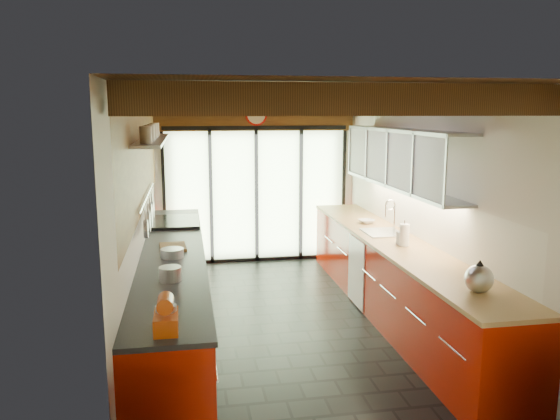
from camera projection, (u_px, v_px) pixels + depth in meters
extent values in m
plane|color=black|center=(287.00, 322.00, 6.30)|extent=(5.50, 5.50, 0.00)
plane|color=silver|center=(256.00, 181.00, 8.73)|extent=(3.20, 0.00, 3.20)
plane|color=silver|center=(369.00, 291.00, 3.40)|extent=(3.20, 0.00, 3.20)
plane|color=silver|center=(140.00, 217.00, 5.80)|extent=(0.00, 5.50, 5.50)
plane|color=silver|center=(423.00, 208.00, 6.34)|extent=(0.00, 5.50, 5.50)
plane|color=#472814|center=(288.00, 93.00, 5.83)|extent=(5.50, 5.50, 0.00)
cube|color=#593316|center=(350.00, 99.00, 3.67)|extent=(3.14, 0.14, 0.22)
cube|color=#593316|center=(318.00, 102.00, 4.55)|extent=(3.14, 0.14, 0.22)
cube|color=#593316|center=(296.00, 103.00, 5.42)|extent=(3.14, 0.14, 0.22)
cube|color=#593316|center=(281.00, 104.00, 6.29)|extent=(3.14, 0.14, 0.22)
cube|color=#593316|center=(269.00, 105.00, 7.16)|extent=(3.14, 0.14, 0.22)
cube|color=#593316|center=(260.00, 106.00, 8.04)|extent=(3.14, 0.14, 0.22)
cube|color=brown|center=(256.00, 115.00, 8.51)|extent=(3.14, 0.06, 0.50)
plane|color=brown|center=(141.00, 152.00, 5.87)|extent=(0.00, 4.90, 4.90)
plane|color=#C6EAAD|center=(256.00, 195.00, 8.76)|extent=(2.90, 0.00, 2.90)
cube|color=black|center=(164.00, 198.00, 8.50)|extent=(0.05, 0.04, 2.15)
cube|color=black|center=(344.00, 193.00, 8.99)|extent=(0.05, 0.04, 2.15)
cube|color=black|center=(257.00, 196.00, 8.71)|extent=(0.06, 0.05, 2.15)
cube|color=black|center=(256.00, 128.00, 8.52)|extent=(2.90, 0.05, 0.06)
cylinder|color=red|center=(256.00, 115.00, 8.47)|extent=(0.34, 0.04, 0.34)
cylinder|color=beige|center=(256.00, 115.00, 8.45)|extent=(0.28, 0.02, 0.28)
cube|color=#AE1804|center=(174.00, 292.00, 6.00)|extent=(0.65, 5.00, 0.88)
cube|color=black|center=(172.00, 252.00, 5.92)|extent=(0.68, 5.00, 0.04)
cube|color=silver|center=(176.00, 258.00, 7.41)|extent=(0.66, 0.90, 0.90)
cube|color=black|center=(175.00, 223.00, 7.32)|extent=(0.65, 0.90, 0.06)
cube|color=#AE1804|center=(394.00, 280.00, 6.43)|extent=(0.65, 5.00, 0.88)
cube|color=tan|center=(395.00, 242.00, 6.35)|extent=(0.68, 5.00, 0.04)
cube|color=white|center=(356.00, 272.00, 6.77)|extent=(0.02, 0.60, 0.84)
cube|color=silver|center=(383.00, 233.00, 6.74)|extent=(0.45, 0.52, 0.02)
cylinder|color=silver|center=(395.00, 218.00, 6.73)|extent=(0.02, 0.02, 0.34)
torus|color=silver|center=(391.00, 205.00, 6.69)|extent=(0.14, 0.02, 0.14)
plane|color=silver|center=(387.00, 159.00, 6.47)|extent=(0.00, 3.00, 3.00)
cube|color=#9EA0A5|center=(400.00, 186.00, 6.56)|extent=(0.34, 3.00, 0.03)
cube|color=#9EA0A5|center=(402.00, 130.00, 6.44)|extent=(0.34, 3.00, 0.03)
cylinder|color=silver|center=(147.00, 196.00, 6.07)|extent=(0.02, 2.20, 0.02)
cube|color=silver|center=(152.00, 140.00, 5.87)|extent=(0.28, 2.60, 0.03)
cylinder|color=silver|center=(146.00, 229.00, 5.23)|extent=(0.04, 0.18, 0.18)
cylinder|color=silver|center=(148.00, 222.00, 5.57)|extent=(0.04, 0.22, 0.22)
cylinder|color=silver|center=(150.00, 215.00, 5.91)|extent=(0.04, 0.26, 0.26)
cylinder|color=silver|center=(152.00, 210.00, 6.25)|extent=(0.04, 0.18, 0.18)
cube|color=#CD4810|center=(166.00, 322.00, 3.73)|extent=(0.17, 0.29, 0.12)
cylinder|color=#CD4810|center=(165.00, 303.00, 3.68)|extent=(0.11, 0.18, 0.11)
cylinder|color=silver|center=(166.00, 314.00, 3.77)|extent=(0.14, 0.14, 0.12)
cylinder|color=silver|center=(170.00, 274.00, 4.83)|extent=(0.24, 0.24, 0.13)
cylinder|color=silver|center=(172.00, 253.00, 5.61)|extent=(0.24, 0.24, 0.09)
cube|color=brown|center=(173.00, 247.00, 5.97)|extent=(0.30, 0.40, 0.03)
sphere|color=silver|center=(479.00, 278.00, 4.53)|extent=(0.27, 0.27, 0.24)
cone|color=black|center=(480.00, 262.00, 4.51)|extent=(0.10, 0.10, 0.07)
cylinder|color=silver|center=(471.00, 272.00, 4.65)|extent=(0.04, 0.09, 0.05)
cylinder|color=white|center=(404.00, 235.00, 6.06)|extent=(0.14, 0.14, 0.25)
cylinder|color=silver|center=(405.00, 222.00, 6.04)|extent=(0.03, 0.03, 0.05)
imported|color=silver|center=(402.00, 235.00, 6.13)|extent=(0.11, 0.11, 0.22)
imported|color=silver|center=(367.00, 221.00, 7.32)|extent=(0.25, 0.25, 0.05)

